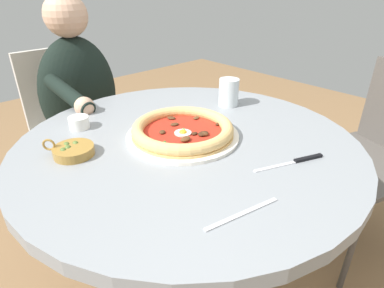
# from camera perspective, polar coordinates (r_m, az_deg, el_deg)

# --- Properties ---
(dining_table) EXTENTS (1.00, 1.00, 0.73)m
(dining_table) POSITION_cam_1_polar(r_m,az_deg,el_deg) (0.99, -0.71, -5.44)
(dining_table) COLOR gray
(dining_table) RESTS_ON ground
(pizza_on_plate) EXTENTS (0.33, 0.33, 0.05)m
(pizza_on_plate) POSITION_cam_1_polar(r_m,az_deg,el_deg) (0.94, -1.48, 2.48)
(pizza_on_plate) COLOR white
(pizza_on_plate) RESTS_ON dining_table
(water_glass) EXTENTS (0.07, 0.07, 0.10)m
(water_glass) POSITION_cam_1_polar(r_m,az_deg,el_deg) (1.18, 6.59, 8.87)
(water_glass) COLOR silver
(water_glass) RESTS_ON dining_table
(steak_knife) EXTENTS (0.08, 0.19, 0.01)m
(steak_knife) POSITION_cam_1_polar(r_m,az_deg,el_deg) (0.87, 18.64, -2.82)
(steak_knife) COLOR silver
(steak_knife) RESTS_ON dining_table
(ramekin_capers) EXTENTS (0.06, 0.06, 0.04)m
(ramekin_capers) POSITION_cam_1_polar(r_m,az_deg,el_deg) (1.06, -19.61, 3.74)
(ramekin_capers) COLOR white
(ramekin_capers) RESTS_ON dining_table
(olive_pan) EXTENTS (0.11, 0.12, 0.05)m
(olive_pan) POSITION_cam_1_polar(r_m,az_deg,el_deg) (0.90, -20.58, -1.09)
(olive_pan) COLOR olive
(olive_pan) RESTS_ON dining_table
(fork_utensil) EXTENTS (0.05, 0.18, 0.00)m
(fork_utensil) POSITION_cam_1_polar(r_m,az_deg,el_deg) (0.66, 9.04, -12.23)
(fork_utensil) COLOR #BCBCC1
(fork_utensil) RESTS_ON dining_table
(diner_person) EXTENTS (0.49, 0.34, 1.10)m
(diner_person) POSITION_cam_1_polar(r_m,az_deg,el_deg) (1.59, -18.39, 1.30)
(diner_person) COLOR #282833
(diner_person) RESTS_ON ground
(cafe_chair_diner) EXTENTS (0.40, 0.40, 0.86)m
(cafe_chair_diner) POSITION_cam_1_polar(r_m,az_deg,el_deg) (1.69, -20.66, 3.97)
(cafe_chair_diner) COLOR beige
(cafe_chair_diner) RESTS_ON ground
(cafe_chair_spare_near) EXTENTS (0.55, 0.55, 0.84)m
(cafe_chair_spare_near) POSITION_cam_1_polar(r_m,az_deg,el_deg) (1.57, 30.61, -0.30)
(cafe_chair_spare_near) COLOR #504A45
(cafe_chair_spare_near) RESTS_ON ground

